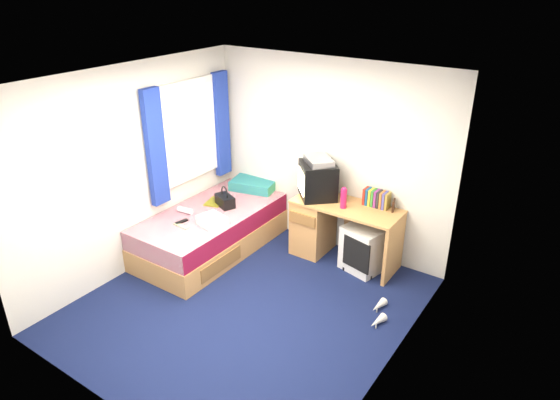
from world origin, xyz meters
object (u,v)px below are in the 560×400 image
Objects in this scene: aerosol_can at (343,196)px; vcr at (319,161)px; crt_tv at (318,180)px; desk at (326,225)px; picture_frame at (394,205)px; white_heels at (378,313)px; colour_swatch_fan at (181,226)px; bed at (211,231)px; water_bottle at (185,210)px; pillow at (254,185)px; handbag at (225,200)px; towel at (212,221)px; magazine at (215,202)px; storage_cube at (365,248)px; remote_control at (182,222)px; pink_water_bottle at (344,199)px.

vcr is at bearing -176.12° from aerosol_can.
aerosol_can is (0.34, 0.03, -0.13)m from crt_tv.
desk is at bearing 39.56° from vcr.
white_heels is at bearing -86.27° from picture_frame.
vcr is 0.81× the size of white_heels.
colour_swatch_fan is (-2.05, -1.39, -0.27)m from picture_frame.
picture_frame is (0.92, 0.16, -0.40)m from vcr.
picture_frame is at bearing 57.18° from crt_tv.
bed is 10.00× the size of water_bottle.
pillow is at bearing 173.89° from desk.
handbag reaches higher than towel.
handbag is at bearing 172.35° from white_heels.
vcr reaches higher than towel.
vcr is at bearing 175.59° from picture_frame.
picture_frame is (0.92, 0.16, -0.15)m from crt_tv.
vcr reaches higher than picture_frame.
magazine is at bearing -160.07° from desk.
handbag reaches higher than storage_cube.
vcr reaches higher than desk.
picture_frame reaches higher than white_heels.
crt_tv reaches higher than pillow.
aerosol_can is 1.95m from remote_control.
vcr is at bearing 33.70° from bed.
remote_control is at bearing -154.62° from towel.
vcr is 1.93× the size of water_bottle.
storage_cube is (0.56, -0.04, -0.13)m from desk.
bed is at bearing -78.33° from handbag.
vcr is 1.80m from colour_swatch_fan.
picture_frame is at bearing 23.85° from bed.
picture_frame is 0.70× the size of water_bottle.
aerosol_can is at bearing 121.05° from pink_water_bottle.
towel is (-1.77, -1.15, -0.23)m from picture_frame.
aerosol_can is at bearing 40.66° from colour_swatch_fan.
colour_swatch_fan is (-0.07, -0.72, -0.07)m from handbag.
picture_frame is at bearing 0.87° from pillow.
aerosol_can reaches higher than water_bottle.
desk is 2.34× the size of storage_cube.
towel reaches higher than white_heels.
towel reaches higher than remote_control.
white_heels is at bearing 4.81° from towel.
remote_control is at bearing -88.62° from crt_tv.
pink_water_bottle is at bearing 44.47° from remote_control.
aerosol_can is 0.81× the size of colour_swatch_fan.
colour_swatch_fan is (-1.27, -1.23, 0.14)m from desk.
towel is 1.56× the size of water_bottle.
storage_cube is 1.16× the size of white_heels.
remote_control is (-0.34, -0.16, -0.04)m from towel.
pillow is 1.14m from towel.
handbag is at bearing -159.14° from aerosol_can.
crt_tv reaches higher than storage_cube.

